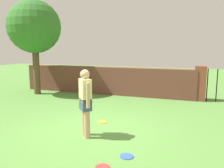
# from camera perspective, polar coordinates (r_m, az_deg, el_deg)

# --- Properties ---
(ground_plane) EXTENTS (40.00, 40.00, 0.00)m
(ground_plane) POSITION_cam_1_polar(r_m,az_deg,el_deg) (6.07, -4.88, -11.43)
(ground_plane) COLOR #568C3D
(brick_wall) EXTENTS (8.10, 0.50, 1.25)m
(brick_wall) POSITION_cam_1_polar(r_m,az_deg,el_deg) (10.61, -1.91, 0.92)
(brick_wall) COLOR brown
(brick_wall) RESTS_ON ground
(tree) EXTENTS (2.35, 2.35, 4.22)m
(tree) POSITION_cam_1_polar(r_m,az_deg,el_deg) (11.04, -18.83, 13.23)
(tree) COLOR brown
(tree) RESTS_ON ground
(person) EXTENTS (0.41, 0.42, 1.62)m
(person) POSITION_cam_1_polar(r_m,az_deg,el_deg) (5.44, -6.66, -3.99)
(person) COLOR tan
(person) RESTS_ON ground
(frisbee_red) EXTENTS (0.27, 0.27, 0.02)m
(frisbee_red) POSITION_cam_1_polar(r_m,az_deg,el_deg) (4.34, -2.36, -20.07)
(frisbee_red) COLOR red
(frisbee_red) RESTS_ON ground
(frisbee_yellow) EXTENTS (0.27, 0.27, 0.02)m
(frisbee_yellow) POSITION_cam_1_polar(r_m,az_deg,el_deg) (6.66, -2.51, -9.43)
(frisbee_yellow) COLOR yellow
(frisbee_yellow) RESTS_ON ground
(frisbee_blue) EXTENTS (0.27, 0.27, 0.02)m
(frisbee_blue) POSITION_cam_1_polar(r_m,az_deg,el_deg) (4.72, 3.66, -17.55)
(frisbee_blue) COLOR blue
(frisbee_blue) RESTS_ON ground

